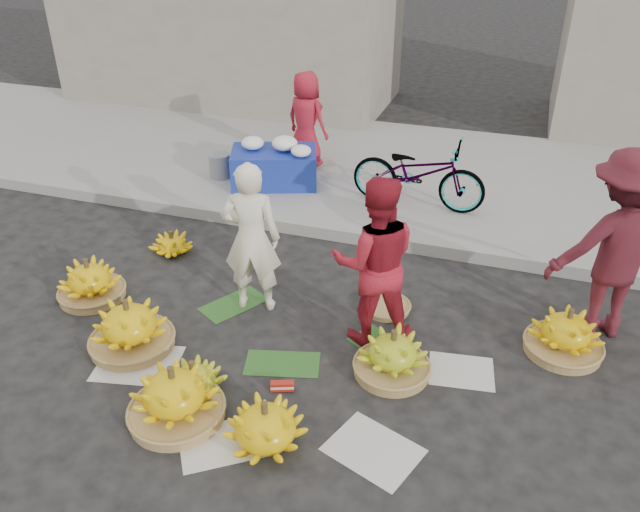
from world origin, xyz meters
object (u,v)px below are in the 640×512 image
(banana_bunch_0, at_px, (130,326))
(vendor_cream, at_px, (251,238))
(bicycle, at_px, (418,173))
(banana_bunch_4, at_px, (393,355))
(flower_table, at_px, (275,165))

(banana_bunch_0, distance_m, vendor_cream, 1.36)
(vendor_cream, bearing_deg, bicycle, -126.93)
(banana_bunch_0, height_order, banana_bunch_4, banana_bunch_0)
(banana_bunch_4, distance_m, flower_table, 4.00)
(banana_bunch_4, relative_size, bicycle, 0.40)
(banana_bunch_4, bearing_deg, flower_table, 126.46)
(vendor_cream, height_order, bicycle, vendor_cream)
(banana_bunch_4, xyz_separation_m, vendor_cream, (-1.52, 0.57, 0.57))
(banana_bunch_4, height_order, vendor_cream, vendor_cream)
(flower_table, height_order, bicycle, bicycle)
(banana_bunch_0, xyz_separation_m, vendor_cream, (0.79, 0.96, 0.54))
(vendor_cream, height_order, flower_table, vendor_cream)
(banana_bunch_0, xyz_separation_m, bicycle, (1.91, 3.52, 0.34))
(flower_table, relative_size, bicycle, 0.78)
(banana_bunch_4, relative_size, flower_table, 0.51)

